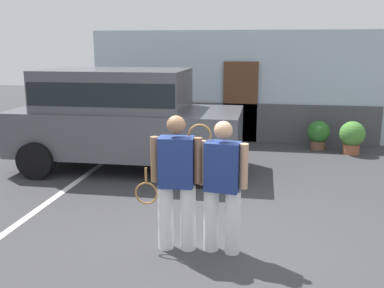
{
  "coord_description": "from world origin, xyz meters",
  "views": [
    {
      "loc": [
        0.59,
        -5.21,
        2.54
      ],
      "look_at": [
        -0.52,
        1.2,
        1.05
      ],
      "focal_mm": 40.85,
      "sensor_mm": 36.0,
      "label": 1
    }
  ],
  "objects_px": {
    "tennis_player_man": "(176,182)",
    "potted_plant_secondary": "(352,136)",
    "potted_plant_by_porch": "(318,134)",
    "tennis_player_woman": "(222,185)",
    "parked_suv": "(122,114)"
  },
  "relations": [
    {
      "from": "tennis_player_man",
      "to": "potted_plant_secondary",
      "type": "distance_m",
      "value": 6.33
    },
    {
      "from": "potted_plant_secondary",
      "to": "tennis_player_man",
      "type": "bearing_deg",
      "value": -119.18
    },
    {
      "from": "tennis_player_man",
      "to": "potted_plant_secondary",
      "type": "xyz_separation_m",
      "value": [
        3.08,
        5.51,
        -0.45
      ]
    },
    {
      "from": "potted_plant_secondary",
      "to": "potted_plant_by_porch",
      "type": "bearing_deg",
      "value": 156.13
    },
    {
      "from": "tennis_player_woman",
      "to": "parked_suv",
      "type": "bearing_deg",
      "value": -46.47
    },
    {
      "from": "tennis_player_woman",
      "to": "potted_plant_secondary",
      "type": "distance_m",
      "value": 6.05
    },
    {
      "from": "tennis_player_man",
      "to": "parked_suv",
      "type": "bearing_deg",
      "value": -65.77
    },
    {
      "from": "tennis_player_man",
      "to": "potted_plant_by_porch",
      "type": "bearing_deg",
      "value": -115.87
    },
    {
      "from": "tennis_player_man",
      "to": "potted_plant_by_porch",
      "type": "distance_m",
      "value": 6.3
    },
    {
      "from": "tennis_player_woman",
      "to": "tennis_player_man",
      "type": "bearing_deg",
      "value": 10.21
    },
    {
      "from": "potted_plant_by_porch",
      "to": "potted_plant_secondary",
      "type": "bearing_deg",
      "value": -23.87
    },
    {
      "from": "potted_plant_by_porch",
      "to": "potted_plant_secondary",
      "type": "xyz_separation_m",
      "value": [
        0.73,
        -0.32,
        0.04
      ]
    },
    {
      "from": "tennis_player_man",
      "to": "potted_plant_by_porch",
      "type": "xyz_separation_m",
      "value": [
        2.35,
        5.83,
        -0.49
      ]
    },
    {
      "from": "parked_suv",
      "to": "potted_plant_secondary",
      "type": "distance_m",
      "value": 5.38
    },
    {
      "from": "tennis_player_woman",
      "to": "potted_plant_secondary",
      "type": "relative_size",
      "value": 2.14
    }
  ]
}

